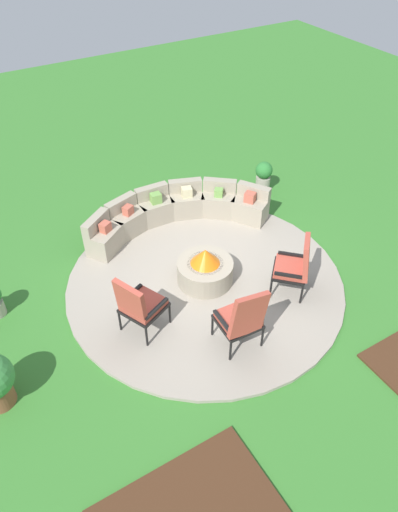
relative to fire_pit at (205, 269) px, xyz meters
name	(u,v)px	position (x,y,z in m)	size (l,w,h in m)	color
ground_plane	(205,282)	(0.00, 0.00, -0.31)	(24.00, 24.00, 0.00)	#387A2D
patio_circle	(205,281)	(0.00, 0.00, -0.28)	(4.67, 4.67, 0.06)	#9E9384
fire_pit	(205,269)	(0.00, 0.00, 0.00)	(0.94, 0.94, 0.67)	#9E937F
curved_stone_bench	(175,212)	(0.33, 1.66, 0.03)	(3.55, 1.55, 0.69)	#9E937F
lounge_chair_front_left	(139,304)	(-1.40, -0.44, 0.30)	(0.78, 0.76, 1.09)	black
lounge_chair_front_right	(242,318)	(-0.27, -1.44, 0.32)	(0.62, 0.59, 1.16)	black
lounge_chair_back_left	(296,265)	(1.12, -0.94, 0.30)	(0.78, 0.81, 1.08)	black
potted_plant_2	(263,176)	(2.56, 1.82, 0.06)	(0.36, 0.36, 0.69)	#A89E8E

